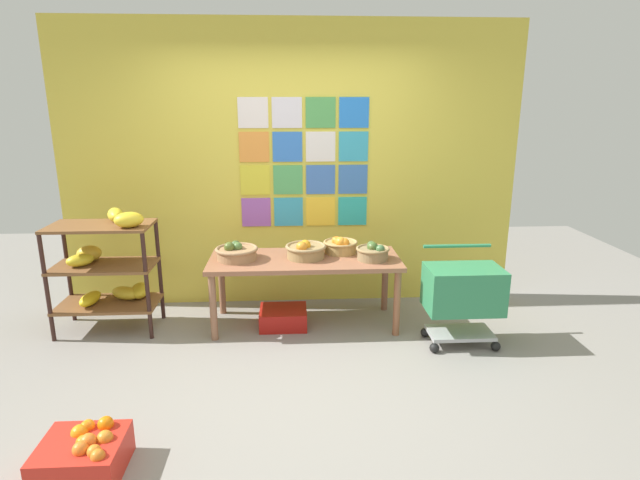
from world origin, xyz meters
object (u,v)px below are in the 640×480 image
fruit_basket_back_left (373,252)px  banana_shelf_unit (108,265)px  produce_crate_under_table (283,317)px  fruit_basket_back_right (306,250)px  fruit_basket_centre (236,252)px  orange_crate_foreground (84,455)px  fruit_basket_right (340,245)px  shopping_cart (463,292)px  display_table (305,265)px

fruit_basket_back_left → banana_shelf_unit: bearing=177.8°
produce_crate_under_table → banana_shelf_unit: bearing=178.2°
fruit_basket_back_right → produce_crate_under_table: 0.66m
fruit_basket_back_right → fruit_basket_back_left: bearing=-8.2°
fruit_basket_centre → orange_crate_foreground: 2.08m
fruit_basket_right → produce_crate_under_table: size_ratio=0.74×
banana_shelf_unit → fruit_basket_right: (2.05, 0.13, 0.11)m
produce_crate_under_table → shopping_cart: shopping_cart is taller
fruit_basket_back_left → fruit_basket_centre: 1.20m
fruit_basket_right → fruit_basket_back_right: (-0.32, -0.13, -0.00)m
fruit_basket_centre → fruit_basket_back_left: bearing=-3.5°
shopping_cart → display_table: bearing=156.4°
fruit_basket_right → fruit_basket_centre: bearing=-171.1°
produce_crate_under_table → orange_crate_foreground: size_ratio=0.96×
fruit_basket_right → shopping_cart: (0.96, -0.62, -0.24)m
display_table → fruit_basket_right: bearing=22.0°
banana_shelf_unit → fruit_basket_centre: bearing=-0.7°
display_table → fruit_basket_centre: bearing=-178.9°
fruit_basket_right → display_table: bearing=-158.0°
banana_shelf_unit → orange_crate_foreground: size_ratio=2.48×
display_table → fruit_basket_back_left: 0.62m
display_table → orange_crate_foreground: 2.32m
fruit_basket_centre → produce_crate_under_table: size_ratio=0.89×
display_table → shopping_cart: size_ratio=2.09×
produce_crate_under_table → shopping_cart: 1.60m
fruit_basket_back_left → shopping_cart: (0.69, -0.40, -0.24)m
produce_crate_under_table → fruit_basket_right: bearing=18.5°
fruit_basket_centre → shopping_cart: 1.96m
produce_crate_under_table → orange_crate_foreground: 2.13m
fruit_basket_back_right → orange_crate_foreground: 2.36m
banana_shelf_unit → produce_crate_under_table: size_ratio=2.59×
fruit_basket_back_left → fruit_basket_right: fruit_basket_right is taller
display_table → produce_crate_under_table: size_ratio=4.00×
fruit_basket_right → shopping_cart: 1.16m
fruit_basket_back_right → shopping_cart: shopping_cart is taller
fruit_basket_back_left → orange_crate_foreground: (-1.86, -1.81, -0.59)m
fruit_basket_back_right → shopping_cart: (1.28, -0.48, -0.24)m
fruit_basket_centre → fruit_basket_right: bearing=8.9°
orange_crate_foreground → shopping_cart: bearing=28.9°
display_table → produce_crate_under_table: (-0.20, -0.04, -0.48)m
display_table → fruit_basket_back_right: size_ratio=4.65×
produce_crate_under_table → display_table: bearing=12.5°
fruit_basket_centre → orange_crate_foreground: fruit_basket_centre is taller
display_table → fruit_basket_centre: 0.62m
display_table → produce_crate_under_table: 0.52m
fruit_basket_back_right → produce_crate_under_table: size_ratio=0.86×
fruit_basket_centre → orange_crate_foreground: (-0.67, -1.88, -0.59)m
fruit_basket_back_left → fruit_basket_back_right: fruit_basket_back_right is taller
fruit_basket_back_left → produce_crate_under_table: bearing=177.1°
fruit_basket_back_left → fruit_basket_right: (-0.27, 0.22, 0.00)m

